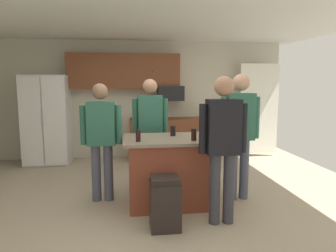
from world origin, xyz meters
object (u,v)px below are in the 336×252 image
object	(u,v)px
tumbler_amber	(138,136)
glass_dark_ale	(173,131)
person_guest_by_door	(223,140)
microwave_over_range	(170,93)
refrigerator	(47,120)
kitchen_island	(171,170)
person_guest_right	(150,125)
person_host_foreground	(101,134)
mug_ceramic_white	(203,132)
person_guest_left	(240,127)
trash_bin	(165,203)
glass_pilsner	(194,134)

from	to	relation	value
tumbler_amber	glass_dark_ale	bearing A→B (deg)	36.39
person_guest_by_door	glass_dark_ale	size ratio (longest dim) A/B	12.89
microwave_over_range	glass_dark_ale	distance (m)	2.57
refrigerator	person_guest_by_door	xyz separation A→B (m)	(2.76, -3.23, 0.10)
kitchen_island	refrigerator	bearing A→B (deg)	131.47
person_guest_right	microwave_over_range	bearing A→B (deg)	146.86
person_host_foreground	person_guest_by_door	distance (m)	1.73
microwave_over_range	tumbler_amber	distance (m)	3.02
glass_dark_ale	mug_ceramic_white	distance (m)	0.44
person_guest_left	trash_bin	world-z (taller)	person_guest_left
person_host_foreground	tumbler_amber	xyz separation A→B (m)	(0.50, -0.46, 0.04)
kitchen_island	person_host_foreground	xyz separation A→B (m)	(-0.95, 0.24, 0.49)
glass_pilsner	person_guest_by_door	bearing A→B (deg)	-60.47
person_guest_left	person_guest_right	world-z (taller)	person_guest_left
glass_dark_ale	trash_bin	size ratio (longest dim) A/B	0.22
kitchen_island	mug_ceramic_white	distance (m)	0.72
trash_bin	glass_dark_ale	bearing A→B (deg)	75.96
glass_pilsner	glass_dark_ale	bearing A→B (deg)	118.37
tumbler_amber	mug_ceramic_white	size ratio (longest dim) A/B	1.11
person_guest_left	glass_pilsner	distance (m)	0.79
mug_ceramic_white	trash_bin	bearing A→B (deg)	-126.48
refrigerator	microwave_over_range	xyz separation A→B (m)	(2.60, 0.12, 0.53)
person_host_foreground	glass_dark_ale	bearing A→B (deg)	8.86
kitchen_island	mug_ceramic_white	bearing A→B (deg)	17.79
glass_pilsner	refrigerator	bearing A→B (deg)	131.98
refrigerator	person_guest_by_door	size ratio (longest dim) A/B	1.05
person_guest_by_door	person_guest_left	bearing A→B (deg)	-69.52
refrigerator	kitchen_island	distance (m)	3.41
refrigerator	person_host_foreground	world-z (taller)	refrigerator
person_guest_by_door	glass_pilsner	bearing A→B (deg)	-7.21
refrigerator	tumbler_amber	distance (m)	3.29
person_guest_by_door	glass_pilsner	world-z (taller)	person_guest_by_door
refrigerator	glass_dark_ale	distance (m)	3.31
person_host_foreground	mug_ceramic_white	world-z (taller)	person_host_foreground
person_guest_right	tumbler_amber	bearing A→B (deg)	-28.51
person_host_foreground	person_guest_right	xyz separation A→B (m)	(0.73, 0.55, 0.05)
microwave_over_range	trash_bin	distance (m)	3.62
person_host_foreground	glass_pilsner	distance (m)	1.31
glass_dark_ale	glass_pilsner	bearing A→B (deg)	-61.63
refrigerator	trash_bin	distance (m)	3.92
refrigerator	trash_bin	world-z (taller)	refrigerator
mug_ceramic_white	trash_bin	world-z (taller)	mug_ceramic_white
kitchen_island	person_guest_by_door	bearing A→B (deg)	-53.26
tumbler_amber	glass_dark_ale	xyz separation A→B (m)	(0.50, 0.37, -0.00)
person_guest_left	person_host_foreground	size ratio (longest dim) A/B	1.08
glass_dark_ale	mug_ceramic_white	world-z (taller)	glass_dark_ale
microwave_over_range	glass_pilsner	size ratio (longest dim) A/B	3.53
person_guest_left	glass_pilsner	world-z (taller)	person_guest_left
glass_pilsner	mug_ceramic_white	bearing A→B (deg)	61.03
glass_pilsner	glass_dark_ale	distance (m)	0.45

